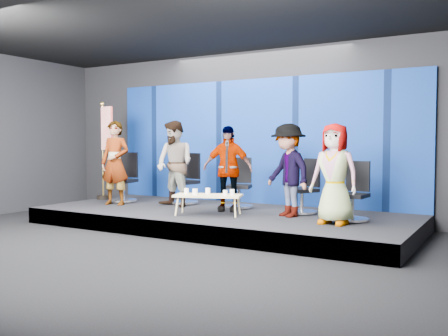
# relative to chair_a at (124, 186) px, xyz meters

# --- Properties ---
(ground) EXTENTS (10.00, 10.00, 0.00)m
(ground) POSITION_rel_chair_a_xyz_m (2.51, -2.67, -0.65)
(ground) COLOR black
(ground) RESTS_ON ground
(room_walls) EXTENTS (10.02, 8.02, 3.51)m
(room_walls) POSITION_rel_chair_a_xyz_m (2.51, -2.67, 1.78)
(room_walls) COLOR black
(room_walls) RESTS_ON ground
(riser) EXTENTS (7.00, 3.00, 0.30)m
(riser) POSITION_rel_chair_a_xyz_m (2.51, -0.17, -0.50)
(riser) COLOR black
(riser) RESTS_ON ground
(backdrop) EXTENTS (7.00, 0.08, 2.60)m
(backdrop) POSITION_rel_chair_a_xyz_m (2.51, 1.28, 0.95)
(backdrop) COLOR navy
(backdrop) RESTS_ON riser
(chair_a) EXTENTS (0.69, 0.69, 1.06)m
(chair_a) POSITION_rel_chair_a_xyz_m (0.00, 0.00, 0.00)
(chair_a) COLOR silver
(chair_a) RESTS_ON riser
(panelist_a) EXTENTS (0.69, 0.51, 1.72)m
(panelist_a) POSITION_rel_chair_a_xyz_m (0.18, -0.47, 0.51)
(panelist_a) COLOR black
(panelist_a) RESTS_ON riser
(chair_b) EXTENTS (0.69, 0.69, 1.05)m
(chair_b) POSITION_rel_chair_a_xyz_m (1.33, 0.40, -0.00)
(chair_b) COLOR silver
(chair_b) RESTS_ON riser
(panelist_b) EXTENTS (0.93, 0.79, 1.71)m
(panelist_b) POSITION_rel_chair_a_xyz_m (1.41, -0.10, 0.50)
(panelist_b) COLOR black
(panelist_b) RESTS_ON riser
(chair_c) EXTENTS (0.69, 0.69, 0.98)m
(chair_c) POSITION_rel_chair_a_xyz_m (2.60, 0.40, -0.03)
(chair_c) COLOR silver
(chair_c) RESTS_ON riser
(panelist_c) EXTENTS (1.00, 0.64, 1.58)m
(panelist_c) POSITION_rel_chair_a_xyz_m (2.61, -0.10, 0.44)
(panelist_c) COLOR black
(panelist_c) RESTS_ON riser
(chair_d) EXTENTS (0.76, 0.76, 0.99)m
(chair_d) POSITION_rel_chair_a_xyz_m (3.97, 0.30, -0.02)
(chair_d) COLOR silver
(chair_d) RESTS_ON riser
(panelist_d) EXTENTS (1.19, 1.03, 1.60)m
(panelist_d) POSITION_rel_chair_a_xyz_m (3.86, -0.19, 0.45)
(panelist_d) COLOR black
(panelist_d) RESTS_ON riser
(chair_e) EXTENTS (0.60, 0.60, 0.97)m
(chair_e) POSITION_rel_chair_a_xyz_m (4.97, -0.08, -0.03)
(chair_e) COLOR silver
(chair_e) RESTS_ON riser
(panelist_e) EXTENTS (0.82, 0.57, 1.58)m
(panelist_e) POSITION_rel_chair_a_xyz_m (4.80, -0.55, 0.44)
(panelist_e) COLOR black
(panelist_e) RESTS_ON riser
(coffee_table) EXTENTS (1.27, 0.86, 0.36)m
(coffee_table) POSITION_rel_chair_a_xyz_m (2.58, -0.73, -0.02)
(coffee_table) COLOR tan
(coffee_table) RESTS_ON riser
(mug_a) EXTENTS (0.09, 0.09, 0.10)m
(mug_a) POSITION_rel_chair_a_xyz_m (2.19, -0.83, 0.06)
(mug_a) COLOR white
(mug_a) RESTS_ON coffee_table
(mug_b) EXTENTS (0.09, 0.09, 0.11)m
(mug_b) POSITION_rel_chair_a_xyz_m (2.41, -0.89, 0.07)
(mug_b) COLOR white
(mug_b) RESTS_ON coffee_table
(mug_c) EXTENTS (0.09, 0.09, 0.10)m
(mug_c) POSITION_rel_chair_a_xyz_m (2.50, -0.61, 0.06)
(mug_c) COLOR white
(mug_c) RESTS_ON coffee_table
(mug_d) EXTENTS (0.08, 0.08, 0.09)m
(mug_d) POSITION_rel_chair_a_xyz_m (2.91, -0.69, 0.06)
(mug_d) COLOR white
(mug_d) RESTS_ON coffee_table
(mug_e) EXTENTS (0.08, 0.08, 0.10)m
(mug_e) POSITION_rel_chair_a_xyz_m (2.98, -0.57, 0.06)
(mug_e) COLOR white
(mug_e) RESTS_ON coffee_table
(flag_stand) EXTENTS (0.49, 0.29, 2.18)m
(flag_stand) POSITION_rel_chair_a_xyz_m (-0.63, 0.10, 0.81)
(flag_stand) COLOR black
(flag_stand) RESTS_ON riser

